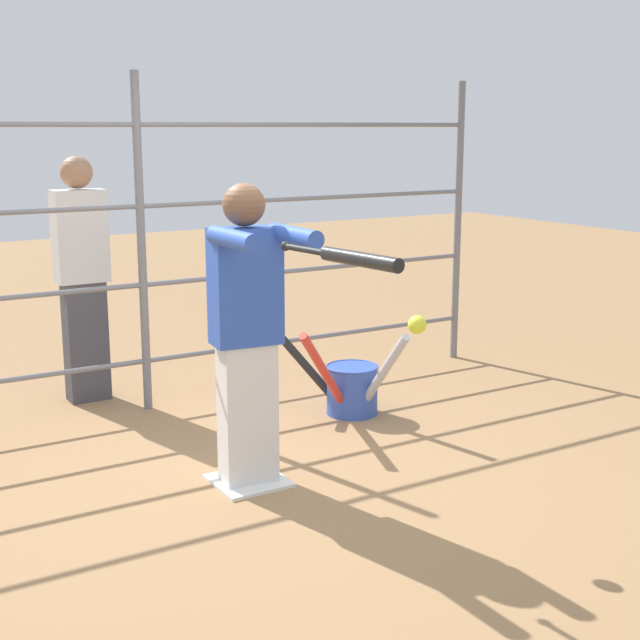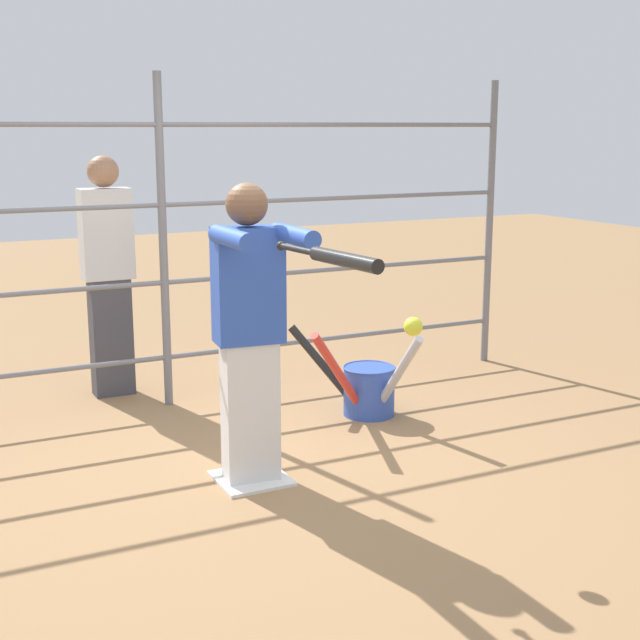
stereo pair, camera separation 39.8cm
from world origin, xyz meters
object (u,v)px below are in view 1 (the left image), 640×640
baseball_bat_swinging (350,257)px  bystander_behind_fence (82,276)px  softball_in_flight (417,325)px  bat_bucket (350,387)px  batter (247,327)px

baseball_bat_swinging → bystander_behind_fence: 3.10m
baseball_bat_swinging → softball_in_flight: bearing=-159.8°
baseball_bat_swinging → bat_bucket: size_ratio=0.96×
batter → bystander_behind_fence: 2.08m
softball_in_flight → bat_bucket: 1.83m
batter → bystander_behind_fence: bystander_behind_fence is taller
batter → bat_bucket: size_ratio=1.77×
baseball_bat_swinging → softball_in_flight: (-0.54, -0.20, -0.41)m
bat_bucket → bystander_behind_fence: size_ratio=0.53×
batter → bat_bucket: 1.56m
batter → softball_in_flight: (-0.56, 0.78, 0.09)m
softball_in_flight → bat_bucket: softball_in_flight is taller
bat_bucket → bystander_behind_fence: 2.10m
batter → softball_in_flight: bearing=125.6°
baseball_bat_swinging → bat_bucket: baseball_bat_swinging is taller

